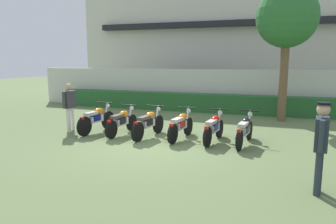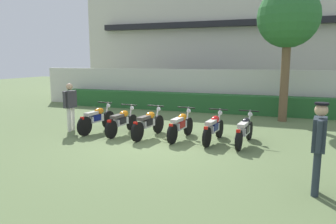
{
  "view_description": "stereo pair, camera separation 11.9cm",
  "coord_description": "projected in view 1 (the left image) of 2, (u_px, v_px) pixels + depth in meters",
  "views": [
    {
      "loc": [
        3.18,
        -8.14,
        2.42
      ],
      "look_at": [
        0.0,
        1.24,
        0.78
      ],
      "focal_mm": 33.61,
      "sensor_mm": 36.0,
      "label": 1
    },
    {
      "loc": [
        3.29,
        -8.1,
        2.42
      ],
      "look_at": [
        0.0,
        1.24,
        0.78
      ],
      "focal_mm": 33.61,
      "sensor_mm": 36.0,
      "label": 2
    }
  ],
  "objects": [
    {
      "name": "inspector_person",
      "position": [
        70.0,
        103.0,
        10.67
      ],
      "size": [
        0.22,
        0.66,
        1.64
      ],
      "color": "silver",
      "rests_on": "ground"
    },
    {
      "name": "compound_wall",
      "position": [
        206.0,
        90.0,
        15.44
      ],
      "size": [
        18.58,
        0.3,
        1.97
      ],
      "primitive_type": "cube",
      "color": "silver",
      "rests_on": "ground"
    },
    {
      "name": "motorcycle_in_row_3",
      "position": [
        181.0,
        125.0,
        9.66
      ],
      "size": [
        0.6,
        1.79,
        0.95
      ],
      "rotation": [
        0.0,
        0.0,
        1.45
      ],
      "color": "black",
      "rests_on": "ground"
    },
    {
      "name": "ground",
      "position": [
        154.0,
        145.0,
        9.01
      ],
      "size": [
        60.0,
        60.0,
        0.0
      ],
      "primitive_type": "plane",
      "color": "#607547"
    },
    {
      "name": "officer_0",
      "position": [
        321.0,
        140.0,
        5.62
      ],
      "size": [
        0.28,
        0.67,
        1.69
      ],
      "rotation": [
        0.0,
        0.0,
        3.01
      ],
      "color": "#28333D",
      "rests_on": "ground"
    },
    {
      "name": "parked_car",
      "position": [
        186.0,
        86.0,
        18.22
      ],
      "size": [
        4.57,
        2.22,
        1.89
      ],
      "rotation": [
        0.0,
        0.0,
        0.04
      ],
      "color": "navy",
      "rests_on": "ground"
    },
    {
      "name": "building",
      "position": [
        230.0,
        32.0,
        22.19
      ],
      "size": [
        19.56,
        6.5,
        8.67
      ],
      "color": "beige",
      "rests_on": "ground"
    },
    {
      "name": "motorcycle_in_row_2",
      "position": [
        148.0,
        123.0,
        9.91
      ],
      "size": [
        0.6,
        1.89,
        0.96
      ],
      "rotation": [
        0.0,
        0.0,
        1.43
      ],
      "color": "black",
      "rests_on": "ground"
    },
    {
      "name": "motorcycle_in_row_0",
      "position": [
        96.0,
        119.0,
        10.59
      ],
      "size": [
        0.6,
        1.88,
        0.98
      ],
      "rotation": [
        0.0,
        0.0,
        1.44
      ],
      "color": "black",
      "rests_on": "ground"
    },
    {
      "name": "motorcycle_in_row_5",
      "position": [
        245.0,
        130.0,
        9.04
      ],
      "size": [
        0.6,
        1.9,
        0.94
      ],
      "rotation": [
        0.0,
        0.0,
        1.45
      ],
      "color": "black",
      "rests_on": "ground"
    },
    {
      "name": "tree_near_inspector",
      "position": [
        287.0,
        19.0,
        11.99
      ],
      "size": [
        2.34,
        2.34,
        5.22
      ],
      "color": "brown",
      "rests_on": "ground"
    },
    {
      "name": "motorcycle_in_row_4",
      "position": [
        214.0,
        128.0,
        9.33
      ],
      "size": [
        0.6,
        1.78,
        0.94
      ],
      "rotation": [
        0.0,
        0.0,
        1.46
      ],
      "color": "black",
      "rests_on": "ground"
    },
    {
      "name": "hedge_row",
      "position": [
        203.0,
        103.0,
        14.88
      ],
      "size": [
        14.86,
        0.7,
        0.84
      ],
      "primitive_type": "cube",
      "color": "#28602D",
      "rests_on": "ground"
    },
    {
      "name": "motorcycle_in_row_1",
      "position": [
        122.0,
        121.0,
        10.26
      ],
      "size": [
        0.6,
        1.8,
        0.94
      ],
      "rotation": [
        0.0,
        0.0,
        1.47
      ],
      "color": "black",
      "rests_on": "ground"
    }
  ]
}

